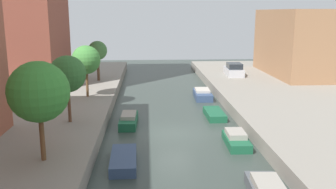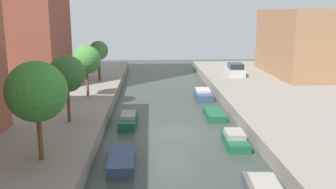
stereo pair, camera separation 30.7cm
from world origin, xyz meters
The scene contains 12 objects.
ground_plane centered at (0.00, 0.00, 0.00)m, with size 84.00×84.00×0.00m, color #333D38.
low_block_right centered at (18.00, 18.95, 4.90)m, with size 10.00×13.94×7.80m, color #9E704C.
street_tree_1 centered at (-7.34, -6.83, 4.60)m, with size 3.08×3.08×5.16m.
street_tree_2 centered at (-7.34, 0.03, 4.37)m, with size 2.53×2.53×4.65m.
street_tree_3 centered at (-7.34, 8.05, 4.33)m, with size 2.57×2.57×4.63m.
street_tree_4 centered at (-7.34, 16.14, 4.30)m, with size 2.10×2.10×4.40m.
parked_car centered at (8.58, 18.77, 1.63)m, with size 2.07×4.32×1.50m.
moored_boat_left_2 centered at (-3.33, -5.39, 0.29)m, with size 1.54×3.79×0.59m.
moored_boat_left_3 centered at (-3.38, 2.37, 0.39)m, with size 1.37×3.87×0.90m.
moored_boat_right_2 centered at (3.82, -2.54, 0.37)m, with size 1.43×3.28×0.89m.
moored_boat_right_3 centered at (3.58, 4.05, 0.27)m, with size 1.44×3.50×0.54m.
moored_boat_right_4 centered at (3.65, 11.10, 0.39)m, with size 1.75×4.06×0.88m.
Camera 2 is at (-1.64, -25.28, 8.50)m, focal length 39.78 mm.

